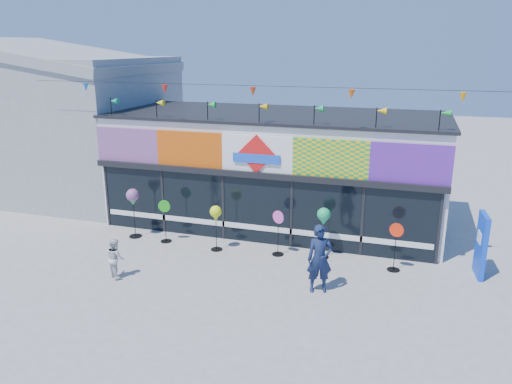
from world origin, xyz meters
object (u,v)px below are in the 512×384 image
at_px(spinner_0, 133,199).
at_px(adult_man, 320,259).
at_px(blue_sign, 481,245).
at_px(spinner_3, 278,232).
at_px(spinner_5, 395,246).
at_px(child, 115,258).
at_px(spinner_1, 165,220).
at_px(spinner_4, 324,218).
at_px(spinner_2, 216,215).

relative_size(spinner_0, adult_man, 0.92).
height_order(blue_sign, spinner_3, blue_sign).
relative_size(spinner_0, spinner_3, 1.18).
bearing_deg(spinner_5, blue_sign, 9.68).
bearing_deg(adult_man, child, 169.03).
xyz_separation_m(spinner_0, spinner_1, (1.25, -0.09, -0.62)).
relative_size(spinner_4, child, 1.40).
distance_m(spinner_0, spinner_4, 6.61).
bearing_deg(spinner_5, spinner_4, 172.37).
relative_size(blue_sign, child, 1.59).
bearing_deg(spinner_5, spinner_2, -178.57).
relative_size(spinner_0, spinner_2, 1.15).
height_order(spinner_0, spinner_2, spinner_0).
height_order(spinner_1, child, spinner_1).
distance_m(spinner_2, adult_man, 4.19).
relative_size(spinner_1, spinner_3, 1.00).
height_order(spinner_0, adult_man, adult_man).
xyz_separation_m(spinner_2, spinner_4, (3.44, 0.44, 0.11)).
bearing_deg(spinner_4, spinner_3, -171.20).
bearing_deg(spinner_1, spinner_0, 175.92).
height_order(spinner_0, spinner_1, spinner_0).
xyz_separation_m(spinner_3, spinner_5, (3.61, -0.08, 0.00)).
bearing_deg(adult_man, spinner_0, 143.39).
xyz_separation_m(spinner_2, adult_man, (3.75, -1.84, -0.27)).
bearing_deg(blue_sign, adult_man, -155.83).
height_order(spinner_5, child, spinner_5).
xyz_separation_m(spinner_2, spinner_3, (2.04, 0.22, -0.43)).
bearing_deg(spinner_3, adult_man, -50.22).
bearing_deg(spinner_5, adult_man, -133.73).
distance_m(blue_sign, spinner_0, 11.20).
xyz_separation_m(spinner_3, child, (-4.06, -2.97, -0.20)).
bearing_deg(adult_man, spinner_1, 140.79).
bearing_deg(spinner_5, spinner_3, 178.74).
height_order(spinner_4, spinner_5, spinner_4).
relative_size(spinner_1, child, 1.26).
distance_m(blue_sign, child, 10.57).
height_order(spinner_1, adult_man, adult_man).
bearing_deg(spinner_2, spinner_1, 175.69).
xyz_separation_m(spinner_3, adult_man, (1.72, -2.06, 0.16)).
relative_size(spinner_3, child, 1.26).
xyz_separation_m(spinner_1, spinner_3, (3.96, 0.08, 0.00)).
xyz_separation_m(spinner_2, child, (-2.02, -2.75, -0.63)).
bearing_deg(child, spinner_2, -92.75).
relative_size(spinner_2, spinner_4, 0.92).
height_order(spinner_1, spinner_3, spinner_3).
bearing_deg(child, spinner_5, -125.79).
bearing_deg(spinner_5, child, -159.34).
bearing_deg(spinner_3, spinner_0, 179.85).
distance_m(spinner_3, adult_man, 2.69).
bearing_deg(spinner_5, spinner_1, 179.97).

